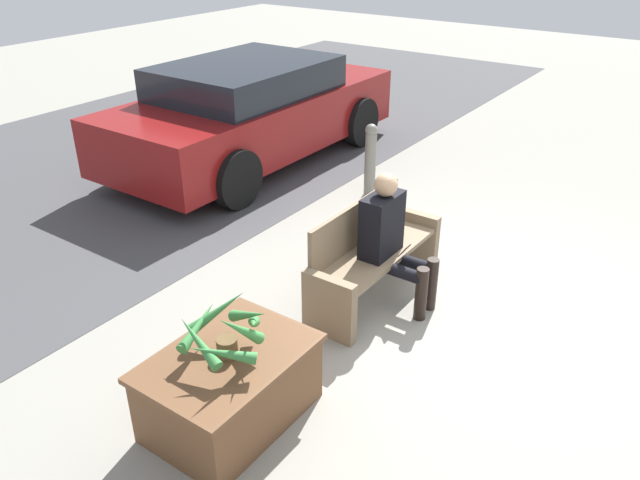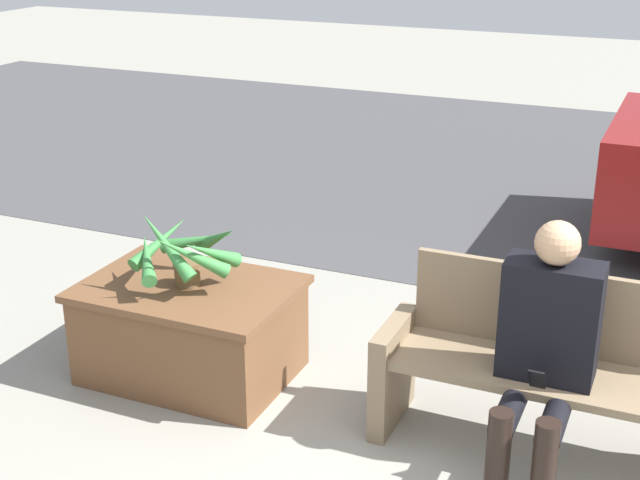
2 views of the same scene
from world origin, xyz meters
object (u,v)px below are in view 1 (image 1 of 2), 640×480
at_px(bollard_post, 370,159).
at_px(planter_box, 230,385).
at_px(person_seated, 391,235).
at_px(potted_plant, 226,330).
at_px(parked_car, 252,111).
at_px(bench, 371,254).

bearing_deg(bollard_post, planter_box, -162.32).
bearing_deg(planter_box, person_seated, -3.96).
relative_size(potted_plant, bollard_post, 0.69).
height_order(person_seated, parked_car, parked_car).
xyz_separation_m(bench, bollard_post, (1.92, 1.17, 0.07)).
bearing_deg(person_seated, parked_car, 58.16).
height_order(person_seated, planter_box, person_seated).
bearing_deg(parked_car, bollard_post, -94.24).
bearing_deg(potted_plant, bench, 1.75).
bearing_deg(bollard_post, person_seated, -144.85).
distance_m(person_seated, bollard_post, 2.35).
xyz_separation_m(person_seated, parked_car, (2.06, 3.32, 0.05)).
relative_size(bench, person_seated, 1.31).
relative_size(potted_plant, parked_car, 0.14).
distance_m(potted_plant, bollard_post, 4.03).
bearing_deg(planter_box, bench, 1.58).
xyz_separation_m(person_seated, potted_plant, (-1.91, 0.13, 0.09)).
bearing_deg(bollard_post, bench, -148.69).
height_order(bench, planter_box, bench).
bearing_deg(planter_box, potted_plant, -123.81).
bearing_deg(person_seated, bollard_post, 35.15).
distance_m(parked_car, bollard_post, 1.99).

